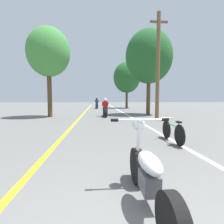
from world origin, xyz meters
name	(u,v)px	position (x,y,z in m)	size (l,w,h in m)	color
lane_stripe_center	(82,115)	(-1.70, 13.16, 0.00)	(0.14, 48.00, 0.01)	yellow
lane_stripe_edge	(127,115)	(1.99, 13.16, 0.00)	(0.14, 48.00, 0.01)	white
utility_pole	(158,66)	(3.31, 9.83, 3.40)	(1.10, 0.24, 6.62)	brown
roadside_tree_right_near	(149,57)	(3.81, 13.47, 4.80)	(3.85, 3.47, 7.03)	#513A23
roadside_tree_right_far	(127,77)	(3.64, 23.30, 4.25)	(3.69, 3.32, 6.39)	#513A23
roadside_tree_left	(48,52)	(-3.93, 12.26, 4.66)	(3.07, 2.76, 6.46)	#513A23
motorcycle_foreground	(148,174)	(0.18, 1.20, 0.42)	(0.88, 1.93, 1.08)	black
motorcycle_rider_lead	(105,110)	(0.14, 12.23, 0.53)	(0.50, 2.09, 1.39)	black
motorcycle_rider_far	(97,104)	(-0.52, 22.75, 0.55)	(0.50, 2.07, 1.44)	black
bicycle_parked	(173,131)	(1.90, 4.35, 0.34)	(0.44, 1.59, 0.74)	black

